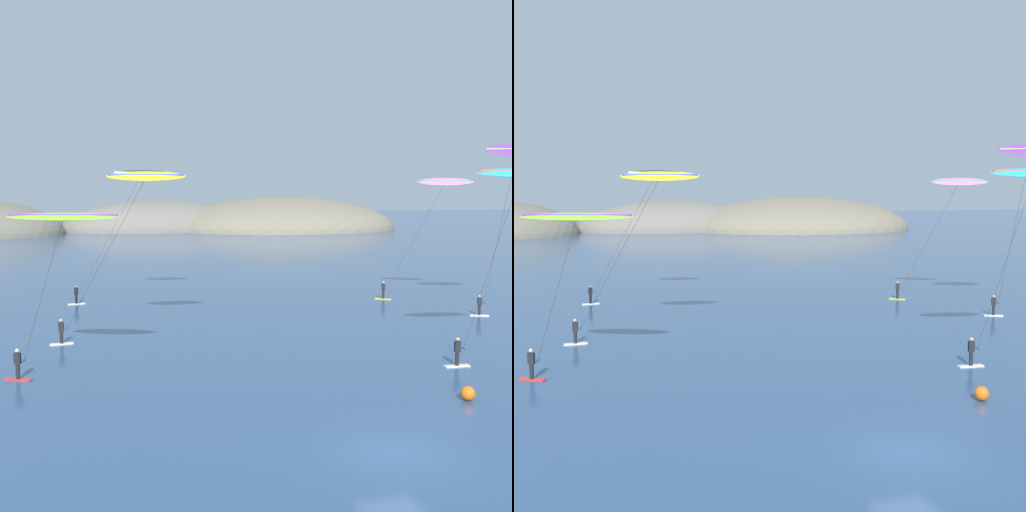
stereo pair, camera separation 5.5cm
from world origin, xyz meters
The scene contains 7 objects.
ground_plane centered at (0.00, 0.00, 0.00)m, with size 600.00×600.00×0.00m, color #2D4C75.
headland_island centered at (17.93, 145.02, 0.00)m, with size 130.72×50.15×17.56m.
kitesurfer_pink centered at (20.47, 30.30, 9.98)m, with size 8.02×4.48×11.35m.
kitesurfer_black centered at (-6.09, 36.74, 10.78)m, with size 9.23×2.18×12.01m.
kitesurfer_yellow centered at (-7.46, 21.12, 10.11)m, with size 8.97×2.25×11.42m.
kitesurfer_lime centered at (-12.32, 13.36, 8.09)m, with size 6.36×3.24×8.97m.
marker_buoy centered at (6.36, 4.67, 0.35)m, with size 0.70×0.70×0.70m, color orange.
Camera 2 is at (-11.64, -21.28, 9.94)m, focal length 45.00 mm.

